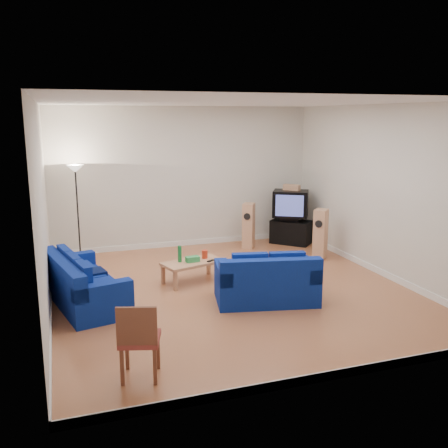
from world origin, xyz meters
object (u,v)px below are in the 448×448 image
object	(u,v)px
tv_stand	(291,232)
sofa_loveseat	(267,284)
television	(291,204)
coffee_table	(193,264)
sofa_three_seat	(82,287)

from	to	relation	value
tv_stand	sofa_loveseat	bearing A→B (deg)	-76.19
tv_stand	television	xyz separation A→B (m)	(-0.04, -0.03, 0.69)
coffee_table	tv_stand	size ratio (longest dim) A/B	1.32
coffee_table	television	xyz separation A→B (m)	(2.92, 1.98, 0.63)
sofa_three_seat	coffee_table	size ratio (longest dim) A/B	1.82
tv_stand	television	bearing A→B (deg)	-104.53
sofa_loveseat	tv_stand	world-z (taller)	sofa_loveseat
tv_stand	television	size ratio (longest dim) A/B	0.92
sofa_loveseat	sofa_three_seat	bearing A→B (deg)	175.31
sofa_three_seat	tv_stand	distance (m)	5.54
sofa_loveseat	tv_stand	size ratio (longest dim) A/B	1.95
sofa_loveseat	coffee_table	distance (m)	1.62
sofa_three_seat	sofa_loveseat	bearing A→B (deg)	60.25
tv_stand	television	distance (m)	0.69
coffee_table	sofa_loveseat	bearing A→B (deg)	-56.98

